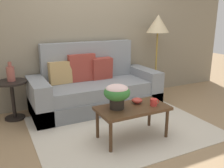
# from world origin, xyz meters

# --- Properties ---
(ground_plane) EXTENTS (14.00, 14.00, 0.00)m
(ground_plane) POSITION_xyz_m (0.00, 0.00, 0.00)
(ground_plane) COLOR #997A56
(wall_back) EXTENTS (6.40, 0.12, 2.98)m
(wall_back) POSITION_xyz_m (0.00, 1.27, 1.49)
(wall_back) COLOR gray
(wall_back) RESTS_ON ground
(area_rug) EXTENTS (2.45, 1.94, 0.01)m
(area_rug) POSITION_xyz_m (0.00, -0.10, 0.01)
(area_rug) COLOR beige
(area_rug) RESTS_ON ground
(couch) EXTENTS (2.16, 0.88, 1.11)m
(couch) POSITION_xyz_m (-0.04, 0.80, 0.33)
(couch) COLOR slate
(couch) RESTS_ON ground
(coffee_table) EXTENTS (0.92, 0.49, 0.43)m
(coffee_table) POSITION_xyz_m (-0.03, -0.44, 0.38)
(coffee_table) COLOR #442D1B
(coffee_table) RESTS_ON ground
(side_table) EXTENTS (0.47, 0.47, 0.60)m
(side_table) POSITION_xyz_m (-1.35, 0.91, 0.42)
(side_table) COLOR black
(side_table) RESTS_ON ground
(floor_lamp) EXTENTS (0.43, 0.43, 1.57)m
(floor_lamp) POSITION_xyz_m (1.32, 0.90, 1.33)
(floor_lamp) COLOR olive
(floor_lamp) RESTS_ON ground
(potted_plant) EXTENTS (0.33, 0.33, 0.31)m
(potted_plant) POSITION_xyz_m (-0.23, -0.40, 0.63)
(potted_plant) COLOR black
(potted_plant) RESTS_ON coffee_table
(coffee_mug) EXTENTS (0.13, 0.09, 0.09)m
(coffee_mug) POSITION_xyz_m (0.24, -0.52, 0.48)
(coffee_mug) COLOR red
(coffee_mug) RESTS_ON coffee_table
(snack_bowl) EXTENTS (0.14, 0.14, 0.07)m
(snack_bowl) POSITION_xyz_m (0.09, -0.35, 0.47)
(snack_bowl) COLOR #B2382D
(snack_bowl) RESTS_ON coffee_table
(table_vase) EXTENTS (0.12, 0.12, 0.29)m
(table_vase) POSITION_xyz_m (-1.34, 0.92, 0.72)
(table_vase) COLOR #934C42
(table_vase) RESTS_ON side_table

